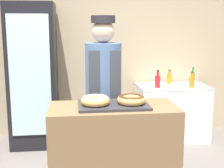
{
  "coord_description": "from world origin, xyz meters",
  "views": [
    {
      "loc": [
        -0.32,
        -2.62,
        1.67
      ],
      "look_at": [
        0.0,
        0.1,
        1.15
      ],
      "focal_mm": 50.0,
      "sensor_mm": 36.0,
      "label": 1
    }
  ],
  "objects_px": {
    "donut_light_glaze": "(95,100)",
    "bottle_red": "(158,81)",
    "baker_person": "(104,96)",
    "beverage_fridge": "(33,76)",
    "chest_freezer": "(171,111)",
    "serving_tray": "(113,105)",
    "bottle_orange": "(192,82)",
    "brownie_back_right": "(122,98)",
    "brownie_back_left": "(101,99)",
    "bottle_orange_b": "(169,79)",
    "bottle_green": "(193,77)",
    "donut_chocolate_glaze": "(131,99)"
  },
  "relations": [
    {
      "from": "donut_light_glaze",
      "to": "bottle_red",
      "type": "xyz_separation_m",
      "value": [
        0.98,
        1.61,
        -0.14
      ]
    },
    {
      "from": "baker_person",
      "to": "bottle_red",
      "type": "bearing_deg",
      "value": 50.89
    },
    {
      "from": "beverage_fridge",
      "to": "chest_freezer",
      "type": "distance_m",
      "value": 2.07
    },
    {
      "from": "beverage_fridge",
      "to": "donut_light_glaze",
      "type": "bearing_deg",
      "value": -66.82
    },
    {
      "from": "serving_tray",
      "to": "chest_freezer",
      "type": "distance_m",
      "value": 2.13
    },
    {
      "from": "serving_tray",
      "to": "bottle_orange",
      "type": "relative_size",
      "value": 2.63
    },
    {
      "from": "donut_light_glaze",
      "to": "serving_tray",
      "type": "bearing_deg",
      "value": 6.01
    },
    {
      "from": "donut_light_glaze",
      "to": "baker_person",
      "type": "height_order",
      "value": "baker_person"
    },
    {
      "from": "donut_light_glaze",
      "to": "bottle_red",
      "type": "distance_m",
      "value": 1.89
    },
    {
      "from": "brownie_back_right",
      "to": "chest_freezer",
      "type": "xyz_separation_m",
      "value": [
        0.99,
        1.6,
        -0.61
      ]
    },
    {
      "from": "brownie_back_left",
      "to": "bottle_orange_b",
      "type": "height_order",
      "value": "brownie_back_left"
    },
    {
      "from": "donut_light_glaze",
      "to": "beverage_fridge",
      "type": "relative_size",
      "value": 0.13
    },
    {
      "from": "chest_freezer",
      "to": "bottle_orange",
      "type": "xyz_separation_m",
      "value": [
        0.21,
        -0.21,
        0.49
      ]
    },
    {
      "from": "brownie_back_left",
      "to": "bottle_green",
      "type": "distance_m",
      "value": 2.28
    },
    {
      "from": "baker_person",
      "to": "bottle_red",
      "type": "relative_size",
      "value": 7.01
    },
    {
      "from": "brownie_back_right",
      "to": "bottle_orange",
      "type": "xyz_separation_m",
      "value": [
        1.2,
        1.38,
        -0.12
      ]
    },
    {
      "from": "chest_freezer",
      "to": "bottle_orange",
      "type": "height_order",
      "value": "bottle_orange"
    },
    {
      "from": "brownie_back_left",
      "to": "bottle_orange_b",
      "type": "relative_size",
      "value": 0.35
    },
    {
      "from": "serving_tray",
      "to": "donut_chocolate_glaze",
      "type": "bearing_deg",
      "value": -6.01
    },
    {
      "from": "donut_chocolate_glaze",
      "to": "brownie_back_left",
      "type": "distance_m",
      "value": 0.3
    },
    {
      "from": "serving_tray",
      "to": "bottle_green",
      "type": "bearing_deg",
      "value": 52.11
    },
    {
      "from": "brownie_back_left",
      "to": "bottle_orange",
      "type": "xyz_separation_m",
      "value": [
        1.39,
        1.38,
        -0.12
      ]
    },
    {
      "from": "baker_person",
      "to": "brownie_back_right",
      "type": "bearing_deg",
      "value": -71.82
    },
    {
      "from": "serving_tray",
      "to": "donut_light_glaze",
      "type": "height_order",
      "value": "donut_light_glaze"
    },
    {
      "from": "chest_freezer",
      "to": "bottle_green",
      "type": "distance_m",
      "value": 0.61
    },
    {
      "from": "bottle_orange",
      "to": "bottle_orange_b",
      "type": "xyz_separation_m",
      "value": [
        -0.22,
        0.34,
        -0.01
      ]
    },
    {
      "from": "serving_tray",
      "to": "bottle_red",
      "type": "bearing_deg",
      "value": 62.69
    },
    {
      "from": "serving_tray",
      "to": "bottle_orange_b",
      "type": "distance_m",
      "value": 2.15
    },
    {
      "from": "donut_chocolate_glaze",
      "to": "baker_person",
      "type": "xyz_separation_m",
      "value": [
        -0.2,
        0.55,
        -0.1
      ]
    },
    {
      "from": "baker_person",
      "to": "bottle_orange_b",
      "type": "bearing_deg",
      "value": 50.0
    },
    {
      "from": "bottle_green",
      "to": "donut_chocolate_glaze",
      "type": "bearing_deg",
      "value": -124.46
    },
    {
      "from": "baker_person",
      "to": "chest_freezer",
      "type": "bearing_deg",
      "value": 47.04
    },
    {
      "from": "donut_chocolate_glaze",
      "to": "bottle_green",
      "type": "xyz_separation_m",
      "value": [
        1.27,
        1.85,
        -0.14
      ]
    },
    {
      "from": "serving_tray",
      "to": "beverage_fridge",
      "type": "bearing_deg",
      "value": 117.62
    },
    {
      "from": "bottle_green",
      "to": "bottle_orange",
      "type": "distance_m",
      "value": 0.34
    },
    {
      "from": "baker_person",
      "to": "donut_light_glaze",
      "type": "bearing_deg",
      "value": -102.23
    },
    {
      "from": "bottle_red",
      "to": "beverage_fridge",
      "type": "bearing_deg",
      "value": 175.55
    },
    {
      "from": "bottle_green",
      "to": "bottle_orange_b",
      "type": "relative_size",
      "value": 1.16
    },
    {
      "from": "serving_tray",
      "to": "bottle_green",
      "type": "xyz_separation_m",
      "value": [
        1.43,
        1.84,
        -0.09
      ]
    },
    {
      "from": "donut_chocolate_glaze",
      "to": "brownie_back_left",
      "type": "xyz_separation_m",
      "value": [
        -0.25,
        0.15,
        -0.02
      ]
    },
    {
      "from": "donut_chocolate_glaze",
      "to": "bottle_red",
      "type": "height_order",
      "value": "donut_chocolate_glaze"
    },
    {
      "from": "brownie_back_left",
      "to": "bottle_red",
      "type": "bearing_deg",
      "value": 57.83
    },
    {
      "from": "brownie_back_right",
      "to": "bottle_red",
      "type": "xyz_separation_m",
      "value": [
        0.73,
        1.46,
        -0.11
      ]
    },
    {
      "from": "brownie_back_right",
      "to": "bottle_green",
      "type": "xyz_separation_m",
      "value": [
        1.34,
        1.7,
        -0.12
      ]
    },
    {
      "from": "serving_tray",
      "to": "donut_light_glaze",
      "type": "bearing_deg",
      "value": -173.99
    },
    {
      "from": "donut_light_glaze",
      "to": "bottle_green",
      "type": "xyz_separation_m",
      "value": [
        1.59,
        1.85,
        -0.14
      ]
    },
    {
      "from": "beverage_fridge",
      "to": "bottle_orange",
      "type": "distance_m",
      "value": 2.21
    },
    {
      "from": "serving_tray",
      "to": "bottle_orange",
      "type": "height_order",
      "value": "bottle_orange"
    },
    {
      "from": "bottle_green",
      "to": "bottle_orange",
      "type": "height_order",
      "value": "bottle_green"
    },
    {
      "from": "baker_person",
      "to": "bottle_orange_b",
      "type": "relative_size",
      "value": 8.36
    }
  ]
}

